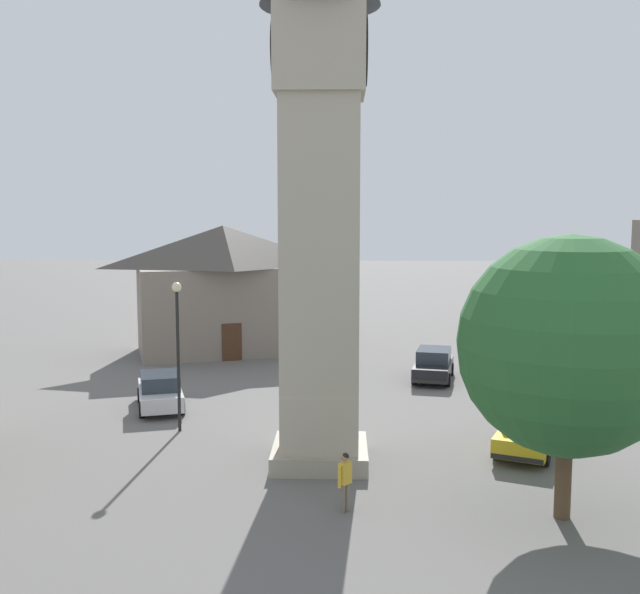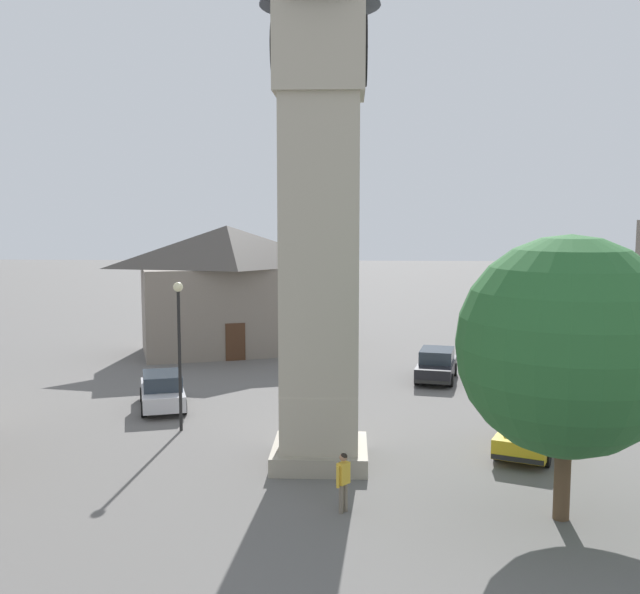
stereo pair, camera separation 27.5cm
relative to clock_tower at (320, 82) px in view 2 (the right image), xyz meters
name	(u,v)px [view 2 (the right image)]	position (x,y,z in m)	size (l,w,h in m)	color
ground_plane	(320,462)	(0.00, 0.00, -12.30)	(200.00, 200.00, 0.00)	#605E5B
clock_tower	(320,82)	(0.00, 0.00, 0.00)	(3.77, 3.77, 21.03)	gray
car_blue_kerb	(436,365)	(-12.27, 5.23, -11.54)	(4.39, 2.51, 1.53)	black
car_silver_kerb	(162,390)	(-6.53, -6.93, -11.54)	(4.44, 2.81, 1.53)	silver
car_white_side	(529,430)	(-1.37, 7.17, -11.54)	(4.46, 3.17, 1.53)	gold
pedestrian	(343,477)	(4.06, 0.81, -11.29)	(0.46, 0.40, 1.69)	#706656
tree	(567,346)	(4.26, 6.71, -7.55)	(5.89, 5.89, 7.70)	brown
building_shop_left	(228,288)	(-19.15, -6.22, -8.50)	(8.41, 11.36, 7.44)	slate
lamp_post	(179,334)	(-3.37, -5.42, -8.57)	(0.36, 0.36, 5.66)	black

